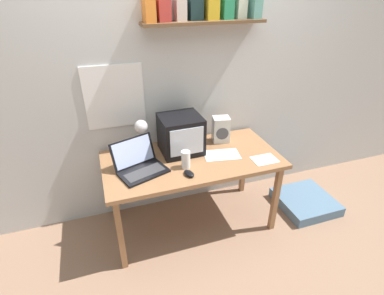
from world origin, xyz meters
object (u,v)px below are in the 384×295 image
laptop (139,163)px  desk_lamp (141,131)px  loose_paper_near_laptop (265,160)px  floor_cushion (305,202)px  juice_glass (186,160)px  open_notebook (222,155)px  computer_mouse (189,173)px  crt_monitor (181,134)px  corner_desk (192,164)px  space_heater (221,129)px

laptop → desk_lamp: desk_lamp is taller
laptop → loose_paper_near_laptop: size_ratio=2.12×
laptop → floor_cushion: 1.75m
juice_glass → desk_lamp: bearing=136.1°
open_notebook → loose_paper_near_laptop: same height
computer_mouse → open_notebook: bearing=28.9°
juice_glass → open_notebook: size_ratio=0.44×
crt_monitor → computer_mouse: bearing=-99.0°
crt_monitor → laptop: size_ratio=0.80×
desk_lamp → floor_cushion: (1.53, -0.30, -0.89)m
corner_desk → space_heater: space_heater is taller
laptop → corner_desk: bearing=-14.8°
floor_cushion → space_heater: bearing=156.9°
open_notebook → corner_desk: bearing=172.4°
corner_desk → desk_lamp: 0.51m
crt_monitor → space_heater: bearing=7.5°
space_heater → desk_lamp: bearing=-165.7°
space_heater → crt_monitor: bearing=-160.2°
floor_cushion → desk_lamp: bearing=168.8°
open_notebook → floor_cushion: bearing=-6.7°
laptop → computer_mouse: 0.39m
computer_mouse → loose_paper_near_laptop: 0.66m
crt_monitor → open_notebook: (0.30, -0.18, -0.16)m
laptop → loose_paper_near_laptop: bearing=-29.6°
crt_monitor → laptop: 0.44m
corner_desk → crt_monitor: 0.27m
corner_desk → computer_mouse: 0.26m
laptop → floor_cushion: size_ratio=0.83×
computer_mouse → open_notebook: 0.41m
crt_monitor → open_notebook: crt_monitor is taller
desk_lamp → loose_paper_near_laptop: size_ratio=1.62×
juice_glass → floor_cushion: (1.24, -0.02, -0.72)m
corner_desk → juice_glass: juice_glass is taller
juice_glass → loose_paper_near_laptop: juice_glass is taller
crt_monitor → open_notebook: 0.39m
corner_desk → open_notebook: 0.26m
desk_lamp → computer_mouse: bearing=-77.6°
desk_lamp → loose_paper_near_laptop: 1.03m
juice_glass → floor_cushion: 1.44m
computer_mouse → desk_lamp: bearing=125.3°
space_heater → juice_glass: bearing=-132.5°
juice_glass → loose_paper_near_laptop: (0.65, -0.10, -0.06)m
loose_paper_near_laptop → laptop: bearing=169.7°
crt_monitor → desk_lamp: 0.34m
crt_monitor → space_heater: size_ratio=1.49×
computer_mouse → open_notebook: computer_mouse is taller
space_heater → open_notebook: space_heater is taller
floor_cushion → juice_glass: bearing=178.9°
open_notebook → crt_monitor: bearing=149.6°
laptop → computer_mouse: (0.34, -0.19, -0.04)m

